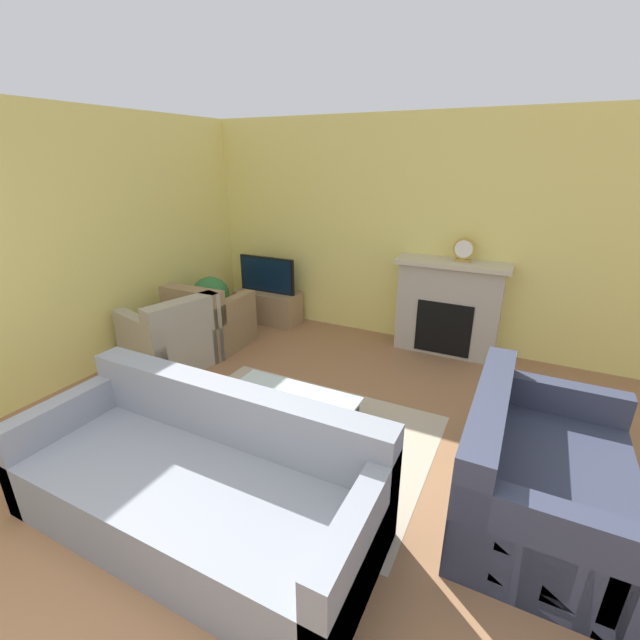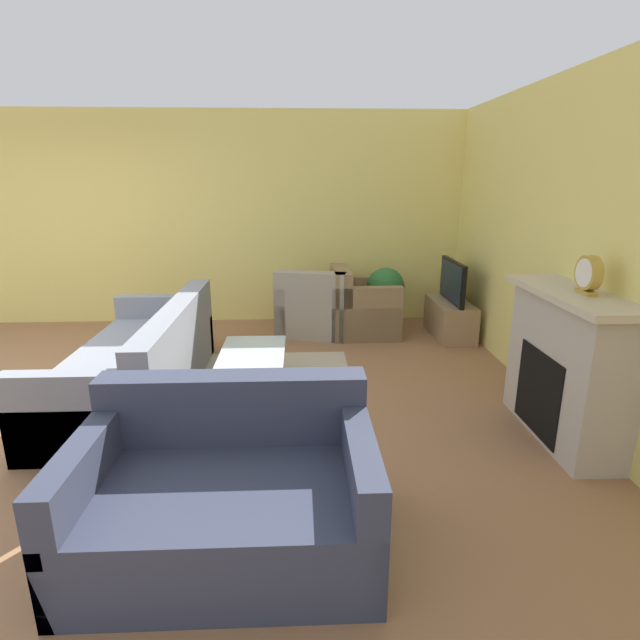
{
  "view_description": "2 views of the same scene",
  "coord_description": "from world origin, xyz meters",
  "px_view_note": "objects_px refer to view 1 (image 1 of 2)",
  "views": [
    {
      "loc": [
        1.52,
        -0.41,
        2.22
      ],
      "look_at": [
        -0.08,
        2.75,
        0.87
      ],
      "focal_mm": 24.0,
      "sensor_mm": 36.0,
      "label": 1
    },
    {
      "loc": [
        4.04,
        2.58,
        1.88
      ],
      "look_at": [
        0.04,
        2.75,
        0.73
      ],
      "focal_mm": 28.0,
      "sensor_mm": 36.0,
      "label": 2
    }
  ],
  "objects_px": {
    "armchair_by_window": "(172,340)",
    "mantel_clock": "(464,249)",
    "couch_loveseat": "(537,477)",
    "coffee_table": "(288,402)",
    "tv": "(267,275)",
    "armchair_accent": "(210,323)",
    "couch_sectional": "(199,484)",
    "potted_plant": "(211,298)"
  },
  "relations": [
    {
      "from": "potted_plant",
      "to": "tv",
      "type": "bearing_deg",
      "value": 61.59
    },
    {
      "from": "couch_sectional",
      "to": "armchair_accent",
      "type": "distance_m",
      "value": 2.8
    },
    {
      "from": "coffee_table",
      "to": "armchair_accent",
      "type": "bearing_deg",
      "value": 147.03
    },
    {
      "from": "couch_loveseat",
      "to": "potted_plant",
      "type": "distance_m",
      "value": 4.19
    },
    {
      "from": "tv",
      "to": "armchair_by_window",
      "type": "bearing_deg",
      "value": -97.1
    },
    {
      "from": "armchair_by_window",
      "to": "tv",
      "type": "bearing_deg",
      "value": -173.19
    },
    {
      "from": "coffee_table",
      "to": "couch_loveseat",
      "type": "bearing_deg",
      "value": 1.2
    },
    {
      "from": "couch_loveseat",
      "to": "armchair_by_window",
      "type": "distance_m",
      "value": 3.77
    },
    {
      "from": "couch_sectional",
      "to": "coffee_table",
      "type": "bearing_deg",
      "value": 85.75
    },
    {
      "from": "tv",
      "to": "mantel_clock",
      "type": "xyz_separation_m",
      "value": [
        2.57,
        0.1,
        0.57
      ]
    },
    {
      "from": "couch_loveseat",
      "to": "coffee_table",
      "type": "xyz_separation_m",
      "value": [
        -1.84,
        -0.04,
        0.07
      ]
    },
    {
      "from": "couch_sectional",
      "to": "tv",
      "type": "bearing_deg",
      "value": 116.3
    },
    {
      "from": "armchair_accent",
      "to": "armchair_by_window",
      "type": "bearing_deg",
      "value": 84.21
    },
    {
      "from": "armchair_accent",
      "to": "coffee_table",
      "type": "relative_size",
      "value": 0.75
    },
    {
      "from": "couch_loveseat",
      "to": "armchair_by_window",
      "type": "relative_size",
      "value": 1.47
    },
    {
      "from": "tv",
      "to": "armchair_accent",
      "type": "xyz_separation_m",
      "value": [
        -0.16,
        -1.07,
        -0.38
      ]
    },
    {
      "from": "tv",
      "to": "couch_loveseat",
      "type": "bearing_deg",
      "value": -32.26
    },
    {
      "from": "couch_loveseat",
      "to": "armchair_accent",
      "type": "xyz_separation_m",
      "value": [
        -3.67,
        1.15,
        0.02
      ]
    },
    {
      "from": "armchair_by_window",
      "to": "mantel_clock",
      "type": "height_order",
      "value": "mantel_clock"
    },
    {
      "from": "armchair_by_window",
      "to": "armchair_accent",
      "type": "relative_size",
      "value": 1.24
    },
    {
      "from": "armchair_accent",
      "to": "potted_plant",
      "type": "relative_size",
      "value": 1.05
    },
    {
      "from": "potted_plant",
      "to": "armchair_by_window",
      "type": "bearing_deg",
      "value": -78.03
    },
    {
      "from": "mantel_clock",
      "to": "tv",
      "type": "bearing_deg",
      "value": -177.68
    },
    {
      "from": "coffee_table",
      "to": "tv",
      "type": "bearing_deg",
      "value": 126.6
    },
    {
      "from": "couch_loveseat",
      "to": "armchair_by_window",
      "type": "xyz_separation_m",
      "value": [
        -3.72,
        0.58,
        0.01
      ]
    },
    {
      "from": "coffee_table",
      "to": "mantel_clock",
      "type": "distance_m",
      "value": 2.68
    },
    {
      "from": "armchair_accent",
      "to": "couch_sectional",
      "type": "bearing_deg",
      "value": 128.09
    },
    {
      "from": "tv",
      "to": "couch_sectional",
      "type": "xyz_separation_m",
      "value": [
        1.6,
        -3.25,
        -0.4
      ]
    },
    {
      "from": "armchair_accent",
      "to": "coffee_table",
      "type": "distance_m",
      "value": 2.19
    },
    {
      "from": "armchair_by_window",
      "to": "mantel_clock",
      "type": "xyz_separation_m",
      "value": [
        2.78,
        1.75,
        0.96
      ]
    },
    {
      "from": "armchair_by_window",
      "to": "coffee_table",
      "type": "height_order",
      "value": "armchair_by_window"
    },
    {
      "from": "couch_sectional",
      "to": "potted_plant",
      "type": "height_order",
      "value": "couch_sectional"
    },
    {
      "from": "tv",
      "to": "mantel_clock",
      "type": "height_order",
      "value": "mantel_clock"
    },
    {
      "from": "tv",
      "to": "armchair_by_window",
      "type": "xyz_separation_m",
      "value": [
        -0.2,
        -1.64,
        -0.39
      ]
    },
    {
      "from": "coffee_table",
      "to": "couch_sectional",
      "type": "bearing_deg",
      "value": -94.25
    },
    {
      "from": "armchair_accent",
      "to": "potted_plant",
      "type": "bearing_deg",
      "value": -55.14
    },
    {
      "from": "armchair_by_window",
      "to": "couch_loveseat",
      "type": "bearing_deg",
      "value": 95.08
    },
    {
      "from": "couch_sectional",
      "to": "mantel_clock",
      "type": "xyz_separation_m",
      "value": [
        0.97,
        3.35,
        0.97
      ]
    },
    {
      "from": "armchair_by_window",
      "to": "potted_plant",
      "type": "height_order",
      "value": "armchair_by_window"
    },
    {
      "from": "tv",
      "to": "mantel_clock",
      "type": "relative_size",
      "value": 3.18
    },
    {
      "from": "couch_sectional",
      "to": "couch_loveseat",
      "type": "bearing_deg",
      "value": 28.18
    },
    {
      "from": "armchair_by_window",
      "to": "coffee_table",
      "type": "distance_m",
      "value": 1.98
    }
  ]
}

